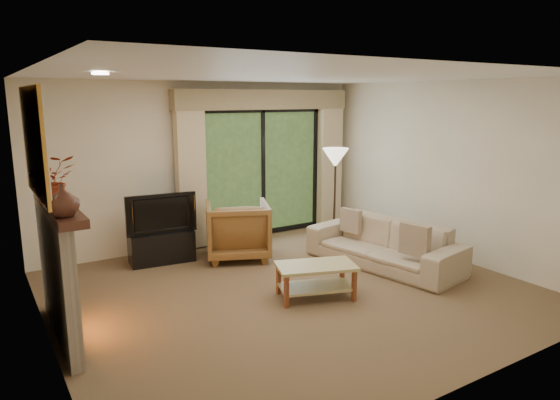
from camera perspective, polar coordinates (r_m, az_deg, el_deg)
floor at (r=6.30m, az=1.48°, el=-10.32°), size 5.50×5.50×0.00m
ceiling at (r=5.85m, az=1.61°, el=14.03°), size 5.50×5.50×0.00m
wall_back at (r=8.11m, az=-8.32°, el=4.04°), size 5.00×0.00×5.00m
wall_front at (r=4.15m, az=21.11°, el=-3.90°), size 5.00×0.00×5.00m
wall_left at (r=5.00m, az=-25.72°, el=-1.73°), size 0.00×5.00×5.00m
wall_right at (r=7.79m, az=18.65°, el=3.24°), size 0.00×5.00×5.00m
fireplace at (r=5.36m, az=-24.12°, el=-7.57°), size 0.24×1.70×1.37m
mirror at (r=5.10m, az=-26.24°, el=5.89°), size 0.07×1.45×1.02m
sliding_door at (r=8.55m, az=-2.00°, el=3.18°), size 2.26×0.10×2.16m
curtain_left at (r=7.85m, az=-10.16°, el=2.99°), size 0.45×0.18×2.35m
curtain_right at (r=9.19m, az=5.65°, el=4.36°), size 0.45×0.18×2.35m
cornice at (r=8.38m, az=-1.75°, el=11.39°), size 3.20×0.24×0.32m
media_console at (r=7.48m, az=-13.38°, el=-5.22°), size 0.95×0.50×0.45m
tv at (r=7.35m, az=-13.57°, el=-1.38°), size 1.00×0.23×0.57m
armchair at (r=7.45m, az=-4.88°, el=-3.42°), size 1.20×1.21×0.85m
sofa at (r=7.23m, az=11.75°, el=-4.94°), size 1.26×2.34×0.65m
pillow_near at (r=6.69m, az=15.16°, el=-4.43°), size 0.18×0.42×0.41m
pillow_far at (r=7.58m, az=8.08°, el=-2.34°), size 0.16×0.37×0.35m
coffee_table at (r=6.04m, az=4.10°, el=-9.23°), size 1.04×0.79×0.42m
floor_lamp at (r=8.10m, az=6.26°, el=0.38°), size 0.47×0.47×1.57m
vase at (r=4.56m, az=-23.57°, el=-0.04°), size 0.29×0.29×0.28m
branches at (r=5.10m, az=-24.65°, el=2.07°), size 0.47×0.43×0.46m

